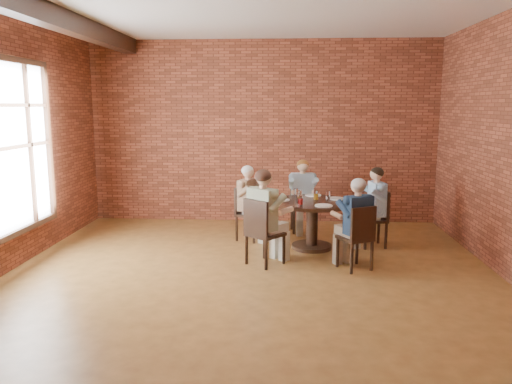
# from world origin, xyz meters

# --- Properties ---
(floor) EXTENTS (7.00, 7.00, 0.00)m
(floor) POSITION_xyz_m (0.00, 0.00, 0.00)
(floor) COLOR #9F6C31
(floor) RESTS_ON ground
(wall_back) EXTENTS (7.00, 0.00, 7.00)m
(wall_back) POSITION_xyz_m (0.00, 3.50, 1.70)
(wall_back) COLOR brown
(wall_back) RESTS_ON ground
(wall_front) EXTENTS (7.00, 0.00, 7.00)m
(wall_front) POSITION_xyz_m (0.00, -3.50, 1.70)
(wall_front) COLOR brown
(wall_front) RESTS_ON ground
(ceiling_beam) EXTENTS (0.22, 6.90, 0.26)m
(ceiling_beam) POSITION_xyz_m (-2.45, 0.00, 3.27)
(ceiling_beam) COLOR black
(ceiling_beam) RESTS_ON ceiling
(window) EXTENTS (0.10, 2.16, 2.36)m
(window) POSITION_xyz_m (-3.18, 0.40, 1.65)
(window) COLOR white
(window) RESTS_ON wall_left
(dining_table) EXTENTS (1.24, 1.24, 0.75)m
(dining_table) POSITION_xyz_m (0.86, 1.63, 0.53)
(dining_table) COLOR black
(dining_table) RESTS_ON floor
(chair_a) EXTENTS (0.45, 0.45, 0.89)m
(chair_a) POSITION_xyz_m (1.88, 1.80, 0.49)
(chair_a) COLOR black
(chair_a) RESTS_ON floor
(diner_a) EXTENTS (0.66, 0.57, 1.25)m
(diner_a) POSITION_xyz_m (1.81, 1.79, 0.63)
(diner_a) COLOR teal
(diner_a) RESTS_ON floor
(chair_b) EXTENTS (0.44, 0.44, 0.90)m
(chair_b) POSITION_xyz_m (0.73, 2.73, 0.49)
(chair_b) COLOR black
(chair_b) RESTS_ON floor
(diner_b) EXTENTS (0.55, 0.65, 1.27)m
(diner_b) POSITION_xyz_m (0.74, 2.66, 0.63)
(diner_b) COLOR #99B3C3
(diner_b) RESTS_ON floor
(chair_c) EXTENTS (0.50, 0.50, 0.88)m
(chair_c) POSITION_xyz_m (-0.21, 2.09, 0.48)
(chair_c) COLOR black
(chair_c) RESTS_ON floor
(diner_c) EXTENTS (0.71, 0.66, 1.23)m
(diner_c) POSITION_xyz_m (-0.14, 2.06, 0.62)
(diner_c) COLOR brown
(diner_c) RESTS_ON floor
(chair_d) EXTENTS (0.60, 0.60, 0.94)m
(chair_d) POSITION_xyz_m (0.11, 0.73, 0.51)
(chair_d) COLOR black
(chair_d) RESTS_ON floor
(diner_d) EXTENTS (0.83, 0.84, 1.34)m
(diner_d) POSITION_xyz_m (0.16, 0.80, 0.67)
(diner_d) COLOR tan
(diner_d) RESTS_ON floor
(chair_e) EXTENTS (0.52, 0.52, 0.89)m
(chair_e) POSITION_xyz_m (1.42, 0.59, 0.49)
(chair_e) COLOR black
(chair_e) RESTS_ON floor
(diner_e) EXTENTS (0.70, 0.74, 1.25)m
(diner_e) POSITION_xyz_m (1.38, 0.66, 0.62)
(diner_e) COLOR #182B45
(diner_e) RESTS_ON floor
(plate_a) EXTENTS (0.26, 0.26, 0.01)m
(plate_a) POSITION_xyz_m (1.24, 1.82, 0.76)
(plate_a) COLOR white
(plate_a) RESTS_ON dining_table
(plate_b) EXTENTS (0.26, 0.26, 0.01)m
(plate_b) POSITION_xyz_m (0.89, 2.10, 0.76)
(plate_b) COLOR white
(plate_b) RESTS_ON dining_table
(plate_c) EXTENTS (0.26, 0.26, 0.01)m
(plate_c) POSITION_xyz_m (0.38, 1.65, 0.76)
(plate_c) COLOR white
(plate_c) RESTS_ON dining_table
(plate_d) EXTENTS (0.26, 0.26, 0.01)m
(plate_d) POSITION_xyz_m (1.00, 1.24, 0.76)
(plate_d) COLOR white
(plate_d) RESTS_ON dining_table
(glass_a) EXTENTS (0.07, 0.07, 0.14)m
(glass_a) POSITION_xyz_m (1.10, 1.73, 0.82)
(glass_a) COLOR white
(glass_a) RESTS_ON dining_table
(glass_b) EXTENTS (0.07, 0.07, 0.14)m
(glass_b) POSITION_xyz_m (0.91, 1.76, 0.82)
(glass_b) COLOR white
(glass_b) RESTS_ON dining_table
(glass_c) EXTENTS (0.07, 0.07, 0.14)m
(glass_c) POSITION_xyz_m (0.61, 1.93, 0.82)
(glass_c) COLOR white
(glass_c) RESTS_ON dining_table
(glass_d) EXTENTS (0.07, 0.07, 0.14)m
(glass_d) POSITION_xyz_m (0.66, 1.75, 0.82)
(glass_d) COLOR white
(glass_d) RESTS_ON dining_table
(glass_e) EXTENTS (0.07, 0.07, 0.14)m
(glass_e) POSITION_xyz_m (0.65, 1.45, 0.82)
(glass_e) COLOR white
(glass_e) RESTS_ON dining_table
(glass_f) EXTENTS (0.07, 0.07, 0.14)m
(glass_f) POSITION_xyz_m (0.66, 1.35, 0.82)
(glass_f) COLOR white
(glass_f) RESTS_ON dining_table
(smartphone) EXTENTS (0.10, 0.14, 0.01)m
(smartphone) POSITION_xyz_m (1.24, 1.32, 0.75)
(smartphone) COLOR black
(smartphone) RESTS_ON dining_table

